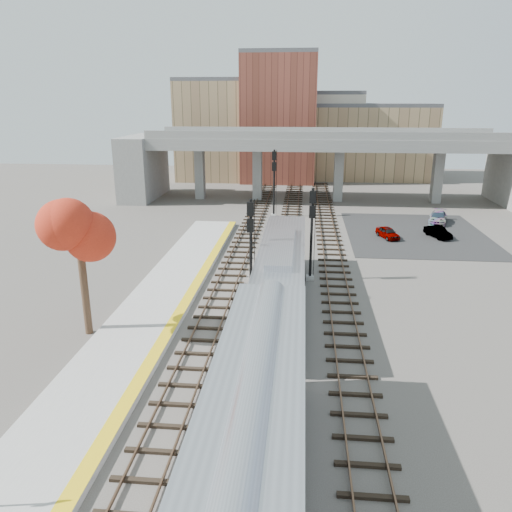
% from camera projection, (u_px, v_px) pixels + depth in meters
% --- Properties ---
extents(ground, '(160.00, 160.00, 0.00)m').
position_uv_depth(ground, '(255.00, 363.00, 26.24)').
color(ground, '#47423D').
rests_on(ground, ground).
extents(platform, '(4.50, 60.00, 0.35)m').
position_uv_depth(platform, '(121.00, 354.00, 26.84)').
color(platform, '#9E9E99').
rests_on(platform, ground).
extents(yellow_strip, '(0.70, 60.00, 0.01)m').
position_uv_depth(yellow_strip, '(155.00, 353.00, 26.62)').
color(yellow_strip, yellow).
rests_on(yellow_strip, platform).
extents(tracks, '(10.70, 95.00, 0.25)m').
position_uv_depth(tracks, '(283.00, 281.00, 38.00)').
color(tracks, black).
rests_on(tracks, ground).
extents(overpass, '(54.00, 12.00, 9.50)m').
position_uv_depth(overpass, '(324.00, 158.00, 66.78)').
color(overpass, slate).
rests_on(overpass, ground).
extents(buildings_far, '(43.00, 21.00, 20.60)m').
position_uv_depth(buildings_far, '(299.00, 132.00, 86.97)').
color(buildings_far, tan).
rests_on(buildings_far, ground).
extents(parking_lot, '(14.00, 18.00, 0.04)m').
position_uv_depth(parking_lot, '(415.00, 233.00, 51.56)').
color(parking_lot, black).
rests_on(parking_lot, ground).
extents(locomotive, '(3.02, 19.05, 4.10)m').
position_uv_depth(locomotive, '(281.00, 273.00, 33.11)').
color(locomotive, '#A8AAB2').
rests_on(locomotive, ground).
extents(signal_mast_near, '(0.60, 0.64, 7.08)m').
position_uv_depth(signal_mast_near, '(251.00, 252.00, 33.44)').
color(signal_mast_near, '#9E9E99').
rests_on(signal_mast_near, ground).
extents(signal_mast_mid, '(0.60, 0.64, 7.09)m').
position_uv_depth(signal_mast_mid, '(311.00, 236.00, 37.35)').
color(signal_mast_mid, '#9E9E99').
rests_on(signal_mast_mid, ground).
extents(signal_mast_far, '(0.60, 0.64, 7.80)m').
position_uv_depth(signal_mast_far, '(274.00, 183.00, 57.92)').
color(signal_mast_far, '#9E9E99').
rests_on(signal_mast_far, ground).
extents(tree, '(3.60, 3.60, 8.74)m').
position_uv_depth(tree, '(78.00, 227.00, 27.74)').
color(tree, '#382619').
rests_on(tree, ground).
extents(car_a, '(2.32, 3.50, 1.11)m').
position_uv_depth(car_a, '(388.00, 233.00, 49.62)').
color(car_a, '#99999E').
rests_on(car_a, parking_lot).
extents(car_b, '(2.32, 3.58, 1.11)m').
position_uv_depth(car_b, '(438.00, 232.00, 49.82)').
color(car_b, '#99999E').
rests_on(car_b, parking_lot).
extents(car_c, '(3.02, 4.77, 1.29)m').
position_uv_depth(car_c, '(438.00, 217.00, 55.61)').
color(car_c, '#99999E').
rests_on(car_c, parking_lot).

